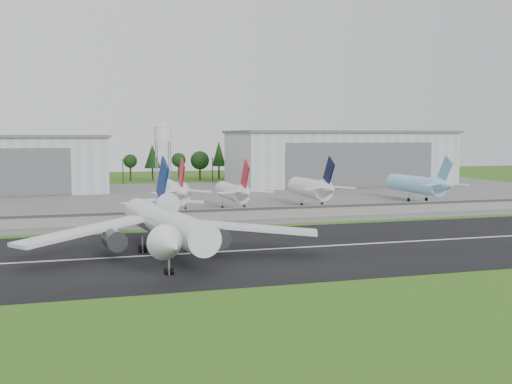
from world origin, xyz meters
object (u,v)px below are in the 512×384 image
object	(u,v)px
parked_jet_red_a	(175,192)
parked_jet_skyblue	(420,184)
main_airliner	(166,230)
parked_jet_red_b	(235,192)
parked_jet_navy	(314,188)

from	to	relation	value
parked_jet_red_a	parked_jet_skyblue	size ratio (longest dim) A/B	0.84
main_airliner	parked_jet_red_b	bearing A→B (deg)	-122.87
main_airliner	parked_jet_navy	world-z (taller)	main_airliner
parked_jet_red_a	parked_jet_red_b	xyz separation A→B (m)	(18.43, -0.09, -0.52)
parked_jet_red_a	parked_jet_red_b	distance (m)	18.44
main_airliner	parked_jet_navy	distance (m)	88.47
parked_jet_red_b	parked_jet_navy	bearing A→B (deg)	0.18
parked_jet_red_b	parked_jet_navy	size ratio (longest dim) A/B	1.00
parked_jet_navy	main_airliner	bearing A→B (deg)	-130.75
main_airliner	parked_jet_red_b	distance (m)	74.07
parked_jet_red_a	parked_jet_navy	distance (m)	44.46
parked_jet_red_b	parked_jet_skyblue	distance (m)	67.59
parked_jet_red_a	parked_jet_red_b	world-z (taller)	parked_jet_red_a
parked_jet_red_a	parked_jet_skyblue	xyz separation A→B (m)	(85.83, 4.99, -0.14)
parked_jet_red_b	parked_jet_navy	world-z (taller)	parked_jet_navy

